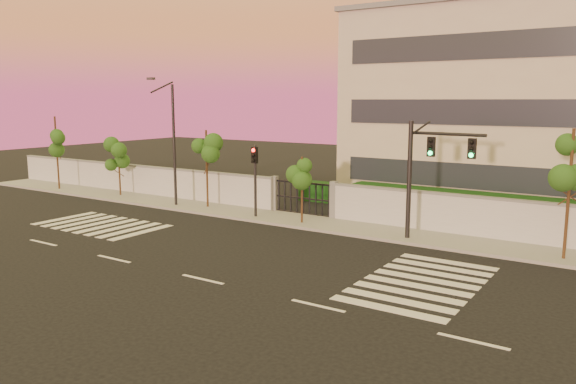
% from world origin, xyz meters
% --- Properties ---
extents(ground, '(120.00, 120.00, 0.00)m').
position_xyz_m(ground, '(0.00, 0.00, 0.00)').
color(ground, black).
rests_on(ground, ground).
extents(sidewalk, '(60.00, 3.00, 0.15)m').
position_xyz_m(sidewalk, '(0.00, 10.50, 0.07)').
color(sidewalk, gray).
rests_on(sidewalk, ground).
extents(perimeter_wall, '(60.00, 0.36, 2.20)m').
position_xyz_m(perimeter_wall, '(0.10, 12.00, 1.07)').
color(perimeter_wall, '#AFB1B6').
rests_on(perimeter_wall, ground).
extents(hedge_row, '(41.00, 4.25, 1.80)m').
position_xyz_m(hedge_row, '(1.17, 14.74, 0.82)').
color(hedge_row, black).
rests_on(hedge_row, ground).
extents(institutional_building, '(24.40, 12.40, 12.25)m').
position_xyz_m(institutional_building, '(9.00, 21.99, 6.16)').
color(institutional_building, '#BBB09E').
rests_on(institutional_building, ground).
extents(road_markings, '(57.00, 7.62, 0.02)m').
position_xyz_m(road_markings, '(-1.58, 3.76, 0.01)').
color(road_markings, silver).
rests_on(road_markings, ground).
extents(street_tree_a, '(1.56, 1.24, 5.49)m').
position_xyz_m(street_tree_a, '(-23.10, 10.00, 4.04)').
color(street_tree_a, '#382314').
rests_on(street_tree_a, ground).
extents(street_tree_b, '(1.44, 1.14, 3.86)m').
position_xyz_m(street_tree_b, '(-17.04, 10.59, 2.84)').
color(street_tree_b, '#382314').
rests_on(street_tree_b, ground).
extents(street_tree_c, '(1.55, 1.24, 4.87)m').
position_xyz_m(street_tree_c, '(-9.06, 10.62, 3.58)').
color(street_tree_c, '#382314').
rests_on(street_tree_c, ground).
extents(street_tree_d, '(1.41, 1.12, 3.70)m').
position_xyz_m(street_tree_d, '(-1.78, 9.95, 2.73)').
color(street_tree_d, '#382314').
rests_on(street_tree_d, ground).
extents(street_tree_e, '(1.57, 1.25, 5.54)m').
position_xyz_m(street_tree_e, '(11.01, 10.02, 4.07)').
color(street_tree_e, '#382314').
rests_on(street_tree_e, ground).
extents(traffic_signal_main, '(3.60, 0.59, 5.70)m').
position_xyz_m(traffic_signal_main, '(4.92, 9.83, 3.61)').
color(traffic_signal_main, black).
rests_on(traffic_signal_main, ground).
extents(traffic_signal_secondary, '(0.33, 0.33, 4.19)m').
position_xyz_m(traffic_signal_secondary, '(-4.86, 9.87, 2.66)').
color(traffic_signal_secondary, black).
rests_on(traffic_signal_secondary, ground).
extents(streetlight_west, '(0.48, 1.92, 7.96)m').
position_xyz_m(streetlight_west, '(-11.17, 9.83, 4.30)').
color(streetlight_west, black).
rests_on(streetlight_west, ground).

